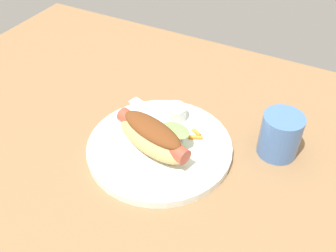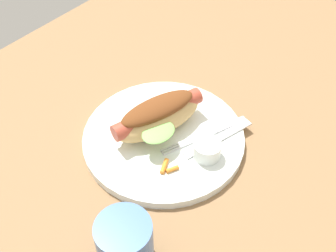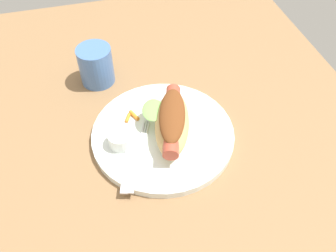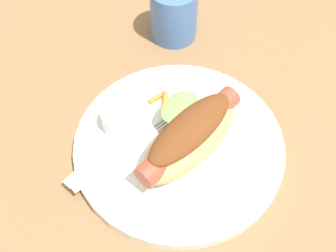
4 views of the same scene
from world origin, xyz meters
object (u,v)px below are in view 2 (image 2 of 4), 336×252
Objects in this scene: plate at (165,138)px; drinking_cup at (125,244)px; fork at (207,134)px; hot_dog at (158,115)px; carrot_garnish at (167,167)px; knife at (218,139)px; sauce_ramekin at (207,150)px.

drinking_cup reaches higher than plate.
fork is at bearing -50.05° from plate.
carrot_garnish is (-5.85, -6.90, -2.96)cm from hot_dog.
plate is at bearing 43.42° from carrot_garnish.
knife is (5.19, -7.77, 0.98)cm from plate.
knife reaches higher than plate.
sauce_ramekin is 0.33× the size of knife.
knife is 4.54× the size of carrot_garnish.
knife is at bearing -56.26° from plate.
hot_dog is 9.52cm from carrot_garnish.
carrot_garnish is at bearing 66.71° from hot_dog.
knife is 10.86cm from carrot_garnish.
carrot_garnish is (-10.03, 0.59, 0.18)cm from fork.
fork is 25.64cm from drinking_cup.
plate is 8.67cm from sauce_ramekin.
fork is (3.74, 2.69, -1.26)cm from sauce_ramekin.
drinking_cup is at bearing -161.56° from carrot_garnish.
carrot_garnish is 16.09cm from drinking_cup.
carrot_garnish is at bearing 19.07° from fork.
sauce_ramekin is 0.29× the size of fork.
fork reaches higher than plate.
sauce_ramekin is 4.44cm from knife.
plate is 9.07× the size of carrot_garnish.
hot_dog is 9.14cm from fork.
plate is 3.21× the size of drinking_cup.
hot_dog is at bearing -38.38° from fork.
drinking_cup is at bearing -175.33° from sauce_ramekin.
carrot_garnish is at bearing -136.58° from plate.
drinking_cup reaches higher than sauce_ramekin.
sauce_ramekin is at bearing -83.36° from plate.
knife is at bearing 124.99° from fork.
plate is 1.76× the size of fork.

